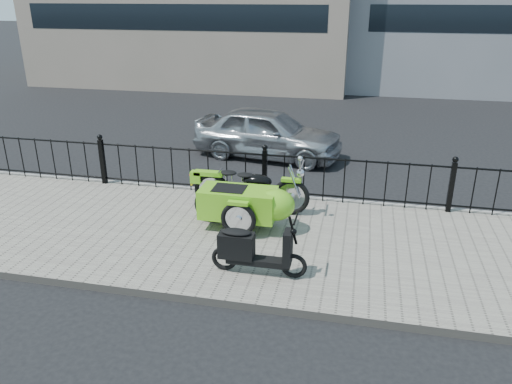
% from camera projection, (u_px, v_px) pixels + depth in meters
% --- Properties ---
extents(ground, '(120.00, 120.00, 0.00)m').
position_uv_depth(ground, '(250.00, 229.00, 8.90)').
color(ground, black).
rests_on(ground, ground).
extents(sidewalk, '(30.00, 3.80, 0.12)m').
position_uv_depth(sidewalk, '(243.00, 239.00, 8.42)').
color(sidewalk, gray).
rests_on(sidewalk, ground).
extents(curb, '(30.00, 0.10, 0.12)m').
position_uv_depth(curb, '(266.00, 196.00, 10.18)').
color(curb, gray).
rests_on(curb, ground).
extents(iron_fence, '(14.11, 0.11, 1.08)m').
position_uv_depth(iron_fence, '(265.00, 174.00, 9.86)').
color(iron_fence, black).
rests_on(iron_fence, sidewalk).
extents(motorcycle_sidecar, '(2.28, 1.48, 0.98)m').
position_uv_depth(motorcycle_sidecar, '(250.00, 200.00, 8.61)').
color(motorcycle_sidecar, black).
rests_on(motorcycle_sidecar, sidewalk).
extents(scooter, '(1.41, 0.41, 0.96)m').
position_uv_depth(scooter, '(252.00, 250.00, 7.16)').
color(scooter, black).
rests_on(scooter, sidewalk).
extents(spare_tire, '(0.66, 0.11, 0.66)m').
position_uv_depth(spare_tire, '(212.00, 205.00, 8.78)').
color(spare_tire, black).
rests_on(spare_tire, sidewalk).
extents(sedan_car, '(3.93, 2.09, 1.27)m').
position_uv_depth(sedan_car, '(268.00, 133.00, 12.57)').
color(sedan_car, '#A9ABB0').
rests_on(sedan_car, ground).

